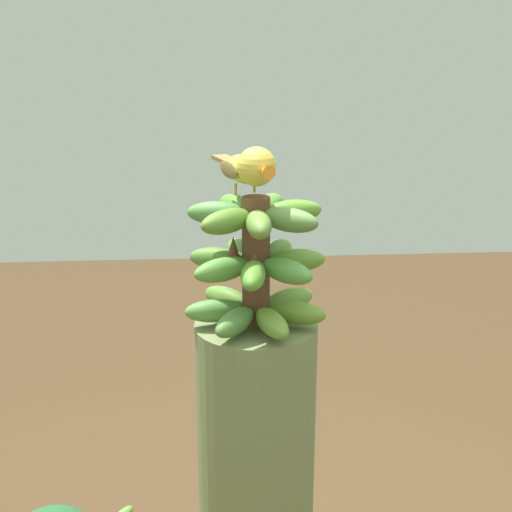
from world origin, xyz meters
TOP-DOWN VIEW (x-y plane):
  - banana_bunch at (0.00, -0.00)m, footprint 0.26×0.26m
  - perched_bird at (-0.01, -0.01)m, footprint 0.23×0.11m

SIDE VIEW (x-z plane):
  - banana_bunch at x=0.00m, z-range 1.15..1.39m
  - perched_bird at x=-0.01m, z-range 1.40..1.49m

